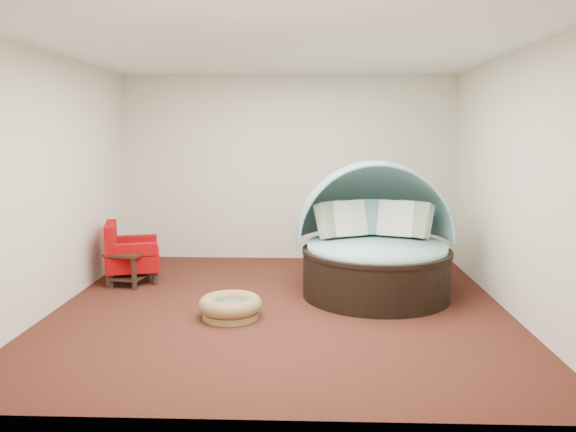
{
  "coord_description": "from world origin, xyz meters",
  "views": [
    {
      "loc": [
        0.3,
        -6.08,
        1.95
      ],
      "look_at": [
        0.06,
        0.6,
        0.95
      ],
      "focal_mm": 35.0,
      "sensor_mm": 36.0,
      "label": 1
    }
  ],
  "objects_px": {
    "canopy_daybed": "(375,233)",
    "red_armchair": "(129,254)",
    "pet_basket": "(230,306)",
    "side_table": "(128,264)"
  },
  "relations": [
    {
      "from": "canopy_daybed",
      "to": "pet_basket",
      "type": "distance_m",
      "value": 2.0
    },
    {
      "from": "canopy_daybed",
      "to": "red_armchair",
      "type": "distance_m",
      "value": 3.22
    },
    {
      "from": "canopy_daybed",
      "to": "pet_basket",
      "type": "relative_size",
      "value": 2.2
    },
    {
      "from": "red_armchair",
      "to": "side_table",
      "type": "height_order",
      "value": "red_armchair"
    },
    {
      "from": "pet_basket",
      "to": "red_armchair",
      "type": "height_order",
      "value": "red_armchair"
    },
    {
      "from": "canopy_daybed",
      "to": "pet_basket",
      "type": "xyz_separation_m",
      "value": [
        -1.63,
        -0.97,
        -0.63
      ]
    },
    {
      "from": "red_armchair",
      "to": "canopy_daybed",
      "type": "bearing_deg",
      "value": -24.29
    },
    {
      "from": "canopy_daybed",
      "to": "side_table",
      "type": "relative_size",
      "value": 3.58
    },
    {
      "from": "pet_basket",
      "to": "red_armchair",
      "type": "bearing_deg",
      "value": 137.14
    },
    {
      "from": "pet_basket",
      "to": "side_table",
      "type": "height_order",
      "value": "side_table"
    }
  ]
}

